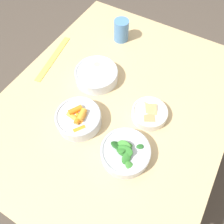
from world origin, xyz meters
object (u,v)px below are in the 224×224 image
Objects in this scene: bowl_greens at (125,152)px; ruler at (53,58)px; bowl_beans_hotdog at (97,75)px; bowl_cookies at (150,113)px; bowl_carrots at (79,118)px; cup at (121,30)px.

bowl_greens is 0.58× the size of ruler.
bowl_beans_hotdog is 0.62× the size of ruler.
bowl_beans_hotdog is 0.28m from bowl_cookies.
bowl_carrots is at bearing 126.48° from bowl_cookies.
bowl_beans_hotdog is 0.28m from cup.
bowl_carrots reaches higher than bowl_cookies.
cup is (0.33, 0.31, 0.03)m from bowl_cookies.
bowl_cookies is 0.47× the size of ruler.
bowl_carrots is at bearing 82.15° from bowl_greens.
bowl_beans_hotdog is 1.32× the size of bowl_cookies.
bowl_carrots is 0.57× the size of ruler.
bowl_beans_hotdog is 0.24m from ruler.
bowl_greens reaches higher than bowl_carrots.
bowl_beans_hotdog reaches higher than ruler.
cup reaches higher than bowl_cookies.
bowl_beans_hotdog is 1.77× the size of cup.
bowl_carrots is 0.22m from bowl_greens.
bowl_beans_hotdog is (0.25, 0.27, -0.00)m from bowl_greens.
ruler is at bearing 142.49° from cup.
bowl_greens is 0.19m from bowl_cookies.
cup reaches higher than ruler.
bowl_carrots reaches higher than bowl_beans_hotdog.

